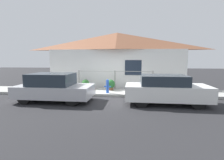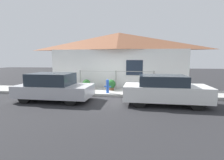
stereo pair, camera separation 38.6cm
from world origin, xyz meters
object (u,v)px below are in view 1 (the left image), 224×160
at_px(car_left, 54,87).
at_px(potted_plant_by_fence, 85,84).
at_px(potted_plant_near_hydrant, 111,84).
at_px(car_right, 166,90).
at_px(fire_hydrant, 107,86).

relative_size(car_left, potted_plant_by_fence, 6.08).
xyz_separation_m(car_left, potted_plant_near_hydrant, (2.50, 2.53, -0.18)).
xyz_separation_m(car_left, potted_plant_by_fence, (0.83, 2.81, -0.20)).
distance_m(car_right, potted_plant_near_hydrant, 3.81).
bearing_deg(potted_plant_by_fence, potted_plant_near_hydrant, -9.46).
bearing_deg(potted_plant_near_hydrant, car_left, -134.64).
xyz_separation_m(fire_hydrant, potted_plant_near_hydrant, (0.07, 0.93, -0.05)).
relative_size(fire_hydrant, potted_plant_by_fence, 1.29).
distance_m(car_left, potted_plant_near_hydrant, 3.57).
bearing_deg(fire_hydrant, car_right, -28.86).
bearing_deg(car_left, potted_plant_near_hydrant, 46.20).
bearing_deg(car_right, potted_plant_near_hydrant, 139.18).
distance_m(fire_hydrant, potted_plant_by_fence, 2.01).
distance_m(car_right, potted_plant_by_fence, 5.32).
height_order(car_left, car_right, car_left).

